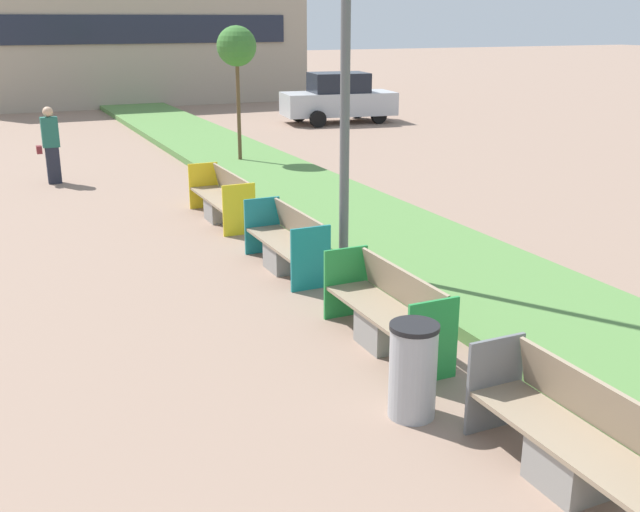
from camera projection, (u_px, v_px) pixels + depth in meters
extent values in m
cube|color=#568442|center=(360.00, 221.00, 14.29)|extent=(2.80, 120.00, 0.18)
cube|color=tan|center=(127.00, 35.00, 36.11)|extent=(15.37, 8.18, 6.09)
cube|color=#1E2333|center=(145.00, 29.00, 32.43)|extent=(12.91, 0.08, 1.20)
cube|color=gray|center=(570.00, 465.00, 6.24)|extent=(0.52, 0.60, 0.42)
cube|color=gray|center=(573.00, 441.00, 6.17)|extent=(0.58, 2.06, 0.05)
cube|color=gray|center=(601.00, 406.00, 6.20)|extent=(0.14, 1.98, 0.48)
cube|color=slate|center=(494.00, 384.00, 7.07)|extent=(0.62, 0.04, 0.94)
cube|color=gray|center=(384.00, 329.00, 8.98)|extent=(0.52, 0.60, 0.42)
cube|color=gray|center=(385.00, 311.00, 8.91)|extent=(0.58, 2.04, 0.05)
cube|color=gray|center=(405.00, 288.00, 8.94)|extent=(0.14, 1.96, 0.48)
cube|color=#238C3D|center=(433.00, 342.00, 8.00)|extent=(0.62, 0.04, 0.94)
cube|color=#238C3D|center=(346.00, 282.00, 9.80)|extent=(0.62, 0.04, 0.94)
cube|color=gray|center=(285.00, 257.00, 11.72)|extent=(0.52, 0.60, 0.42)
cube|color=gray|center=(285.00, 243.00, 11.65)|extent=(0.58, 1.96, 0.05)
cube|color=gray|center=(301.00, 225.00, 11.68)|extent=(0.14, 1.88, 0.48)
cube|color=#197A7F|center=(311.00, 259.00, 10.77)|extent=(0.62, 0.04, 0.94)
cube|color=#197A7F|center=(262.00, 225.00, 12.50)|extent=(0.62, 0.04, 0.94)
cube|color=gray|center=(221.00, 210.00, 14.60)|extent=(0.52, 0.60, 0.42)
cube|color=gray|center=(220.00, 198.00, 14.53)|extent=(0.58, 2.24, 0.05)
cube|color=gray|center=(233.00, 184.00, 14.56)|extent=(0.14, 2.15, 0.48)
cube|color=yellow|center=(239.00, 210.00, 13.53)|extent=(0.62, 0.04, 0.94)
cube|color=yellow|center=(204.00, 185.00, 15.51)|extent=(0.62, 0.04, 0.94)
cylinder|color=#9EA0A5|center=(413.00, 373.00, 7.31)|extent=(0.47, 0.47, 0.92)
cylinder|color=black|center=(415.00, 327.00, 7.16)|extent=(0.49, 0.49, 0.05)
cylinder|color=brown|center=(239.00, 113.00, 19.67)|extent=(0.10, 0.10, 2.82)
sphere|color=#38702D|center=(237.00, 46.00, 19.16)|extent=(1.02, 1.02, 1.02)
cube|color=#232633|center=(53.00, 165.00, 17.84)|extent=(0.30, 0.22, 0.87)
cube|color=#236051|center=(50.00, 132.00, 17.60)|extent=(0.38, 0.24, 0.71)
sphere|color=tan|center=(48.00, 112.00, 17.45)|extent=(0.24, 0.24, 0.24)
cube|color=maroon|center=(39.00, 150.00, 17.61)|extent=(0.12, 0.20, 0.18)
cube|color=#B7BABF|center=(338.00, 104.00, 28.28)|extent=(4.41, 2.35, 0.84)
cube|color=black|center=(339.00, 82.00, 28.05)|extent=(2.30, 1.84, 0.72)
cylinder|color=black|center=(379.00, 116.00, 28.13)|extent=(0.60, 0.20, 0.60)
cylinder|color=black|center=(357.00, 111.00, 29.69)|extent=(0.60, 0.20, 0.60)
cylinder|color=black|center=(318.00, 119.00, 27.13)|extent=(0.60, 0.20, 0.60)
cylinder|color=black|center=(299.00, 114.00, 28.69)|extent=(0.60, 0.20, 0.60)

